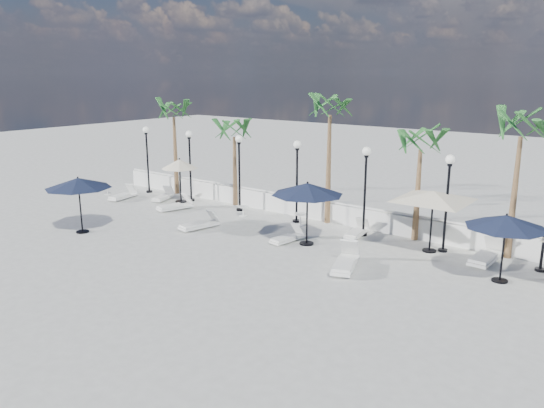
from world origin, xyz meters
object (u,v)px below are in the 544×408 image
Objects in this scene: lounger_2 at (163,196)px; parasol_navy_left at (78,183)px; parasol_navy_mid at (307,189)px; lounger_1 at (123,195)px; parasol_cream_small at (180,165)px; lounger_3 at (287,237)px; lounger_4 at (199,224)px; parasol_navy_right at (506,222)px; lounger_7 at (486,256)px; lounger_0 at (175,206)px; lounger_6 at (357,232)px; parasol_cream_sq_a at (434,191)px; lounger_5 at (345,262)px.

lounger_2 is 0.61× the size of parasol_navy_left.
lounger_1 is at bearing 177.90° from parasol_navy_mid.
parasol_navy_mid reaches higher than parasol_cream_small.
lounger_3 is 0.86× the size of lounger_4.
parasol_navy_right is 16.93m from parasol_cream_small.
parasol_cream_small is at bearing -176.62° from lounger_7.
lounger_2 is at bearing 177.10° from lounger_3.
lounger_4 is 5.48m from parasol_navy_left.
lounger_0 reaches higher than lounger_2.
lounger_4 is 0.68× the size of parasol_navy_mid.
lounger_4 is at bearing -161.52° from lounger_7.
lounger_7 is at bearing -7.51° from lounger_6.
lounger_2 is 9.97m from lounger_3.
parasol_navy_right is at bearing -27.08° from parasol_cream_sq_a.
parasol_navy_mid reaches higher than parasol_cream_sq_a.
lounger_6 is at bearing -3.40° from lounger_1.
lounger_2 is at bearing -164.45° from parasol_cream_small.
parasol_navy_left reaches higher than parasol_cream_small.
lounger_1 is 1.11× the size of lounger_3.
parasol_cream_sq_a is (1.66, 3.71, 2.15)m from lounger_5.
parasol_navy_right is (8.18, 0.87, 1.88)m from lounger_3.
lounger_1 is 0.66× the size of parasol_navy_left.
parasol_navy_mid is at bearing 12.29° from lounger_0.
lounger_1 is 6.59m from parasol_navy_left.
lounger_0 is 15.92m from parasol_navy_right.
lounger_2 is at bearing -178.02° from parasol_cream_sq_a.
lounger_5 is (13.25, -3.19, 0.06)m from lounger_2.
lounger_4 is at bearing 157.35° from lounger_5.
lounger_1 is 0.35× the size of parasol_cream_sq_a.
parasol_navy_left reaches higher than lounger_1.
lounger_3 is at bearing -135.34° from lounger_6.
lounger_6 is at bearing -177.47° from lounger_7.
lounger_0 is at bearing -177.69° from lounger_6.
lounger_4 is 6.99m from lounger_6.
parasol_cream_sq_a is at bearing 26.52° from parasol_navy_mid.
parasol_cream_small is (-9.48, 1.96, -0.25)m from parasol_navy_mid.
lounger_7 is at bearing 25.24° from lounger_5.
parasol_navy_right is at bearing -4.56° from parasol_cream_small.
parasol_cream_small is at bearing -179.11° from parasol_cream_sq_a.
parasol_cream_small reaches higher than parasol_navy_right.
lounger_7 is 0.73× the size of parasol_navy_mid.
lounger_7 is (11.52, 3.30, 0.03)m from lounger_4.
lounger_4 reaches higher than lounger_1.
parasol_navy_right reaches higher than lounger_6.
parasol_cream_small is at bearing 96.07° from parasol_navy_left.
parasol_cream_small reaches higher than lounger_2.
parasol_navy_mid is at bearing -28.77° from lounger_2.
lounger_7 is (14.89, 1.66, 0.03)m from lounger_0.
lounger_6 is at bearing 165.77° from parasol_navy_right.
lounger_4 is at bearing -160.81° from parasol_cream_sq_a.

